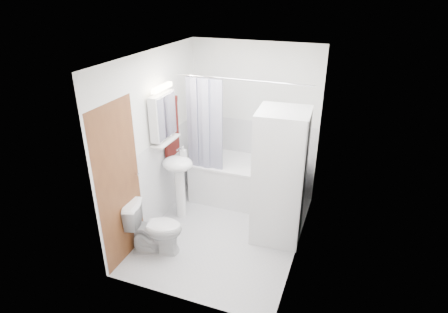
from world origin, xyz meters
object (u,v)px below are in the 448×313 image
(toilet, at_px, (155,228))
(bathtub, at_px, (247,180))
(washer_dryer, at_px, (280,177))
(sink, at_px, (178,173))

(toilet, bearing_deg, bathtub, -40.31)
(washer_dryer, distance_m, toilet, 1.70)
(bathtub, distance_m, sink, 1.15)
(washer_dryer, height_order, toilet, washer_dryer)
(bathtub, relative_size, toilet, 2.43)
(washer_dryer, bearing_deg, sink, 177.33)
(bathtub, relative_size, washer_dryer, 0.95)
(bathtub, height_order, washer_dryer, washer_dryer)
(sink, bearing_deg, washer_dryer, 1.36)
(bathtub, bearing_deg, toilet, -114.26)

